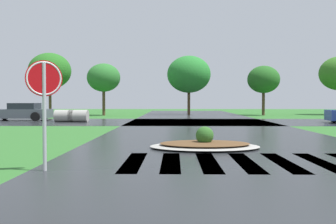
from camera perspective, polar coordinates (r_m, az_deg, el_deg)
The scene contains 8 objects.
asphalt_roadway at distance 13.84m, azimuth 8.09°, elevation -4.46°, with size 9.61×80.00×0.01m, color #232628.
asphalt_cross_road at distance 26.55m, azimuth 4.67°, elevation -1.46°, with size 90.00×8.65×0.01m, color #232628.
crosswalk_stripes at distance 9.60m, azimuth 11.32°, elevation -7.25°, with size 5.85×3.12×0.01m.
stop_sign at distance 8.57m, azimuth -17.76°, elevation 3.21°, with size 0.70×0.34×2.34m.
median_island at distance 12.17m, azimuth 5.41°, elevation -4.74°, with size 3.42×2.33×0.68m.
car_dark_suv at distance 30.54m, azimuth -20.86°, elevation -0.03°, with size 4.46×2.16×1.28m.
drainage_pipe_stack at distance 27.14m, azimuth -14.00°, elevation -0.56°, with size 2.26×0.91×0.83m.
background_treeline at distance 39.00m, azimuth -3.29°, elevation 5.51°, with size 42.33×5.95×6.28m.
Camera 1 is at (-1.71, -3.65, 1.51)m, focal length 41.45 mm.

